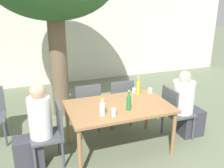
{
  "coord_description": "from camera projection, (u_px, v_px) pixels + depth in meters",
  "views": [
    {
      "loc": [
        -1.3,
        -3.25,
        2.3
      ],
      "look_at": [
        0.0,
        0.3,
        1.01
      ],
      "focal_mm": 40.0,
      "sensor_mm": 36.0,
      "label": 1
    }
  ],
  "objects": [
    {
      "name": "patio_chair_3",
      "position": [
        120.0,
        100.0,
        4.64
      ],
      "size": [
        0.44,
        0.44,
        0.92
      ],
      "rotation": [
        0.0,
        0.0,
        3.14
      ],
      "color": "#474C51",
      "rests_on": "ground_plane"
    },
    {
      "name": "drinking_glass_0",
      "position": [
        114.0,
        112.0,
        3.44
      ],
      "size": [
        0.07,
        0.07,
        0.12
      ],
      "color": "silver",
      "rests_on": "dining_table_front"
    },
    {
      "name": "drinking_glass_2",
      "position": [
        134.0,
        91.0,
        4.29
      ],
      "size": [
        0.06,
        0.06,
        0.09
      ],
      "color": "white",
      "rests_on": "dining_table_front"
    },
    {
      "name": "drinking_glass_1",
      "position": [
        150.0,
        90.0,
        4.31
      ],
      "size": [
        0.07,
        0.07,
        0.08
      ],
      "color": "white",
      "rests_on": "dining_table_front"
    },
    {
      "name": "green_bottle_2",
      "position": [
        129.0,
        102.0,
        3.61
      ],
      "size": [
        0.07,
        0.07,
        0.31
      ],
      "color": "#287A38",
      "rests_on": "dining_table_front"
    },
    {
      "name": "person_seated_1",
      "position": [
        186.0,
        107.0,
        4.29
      ],
      "size": [
        0.58,
        0.37,
        1.19
      ],
      "rotation": [
        0.0,
        0.0,
        1.57
      ],
      "color": "#383842",
      "rests_on": "ground_plane"
    },
    {
      "name": "water_bottle_0",
      "position": [
        102.0,
        109.0,
        3.46
      ],
      "size": [
        0.08,
        0.08,
        0.25
      ],
      "color": "silver",
      "rests_on": "dining_table_front"
    },
    {
      "name": "dining_table_front",
      "position": [
        119.0,
        110.0,
        3.83
      ],
      "size": [
        1.57,
        1.0,
        0.76
      ],
      "color": "#996B42",
      "rests_on": "ground_plane"
    },
    {
      "name": "ground_plane",
      "position": [
        118.0,
        148.0,
        4.05
      ],
      "size": [
        30.0,
        30.0,
        0.0
      ],
      "primitive_type": "plane",
      "color": "#667056"
    },
    {
      "name": "patio_chair_0",
      "position": [
        52.0,
        131.0,
        3.55
      ],
      "size": [
        0.44,
        0.44,
        0.92
      ],
      "rotation": [
        0.0,
        0.0,
        -1.57
      ],
      "color": "#474C51",
      "rests_on": "ground_plane"
    },
    {
      "name": "patio_chair_2",
      "position": [
        87.0,
        104.0,
        4.43
      ],
      "size": [
        0.44,
        0.44,
        0.92
      ],
      "rotation": [
        0.0,
        0.0,
        3.14
      ],
      "color": "#474C51",
      "rests_on": "ground_plane"
    },
    {
      "name": "cafe_building_wall",
      "position": [
        70.0,
        33.0,
        6.91
      ],
      "size": [
        10.0,
        0.08,
        2.8
      ],
      "color": "silver",
      "rests_on": "ground_plane"
    },
    {
      "name": "patio_chair_1",
      "position": [
        175.0,
        110.0,
        4.22
      ],
      "size": [
        0.44,
        0.44,
        0.92
      ],
      "rotation": [
        0.0,
        0.0,
        1.57
      ],
      "color": "#474C51",
      "rests_on": "ground_plane"
    },
    {
      "name": "person_seated_0",
      "position": [
        35.0,
        131.0,
        3.46
      ],
      "size": [
        0.56,
        0.31,
        1.25
      ],
      "rotation": [
        0.0,
        0.0,
        -1.57
      ],
      "color": "#383842",
      "rests_on": "ground_plane"
    },
    {
      "name": "oil_cruet_1",
      "position": [
        138.0,
        88.0,
        4.21
      ],
      "size": [
        0.07,
        0.07,
        0.31
      ],
      "color": "gold",
      "rests_on": "dining_table_front"
    }
  ]
}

